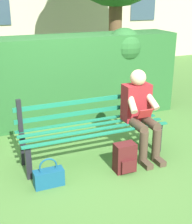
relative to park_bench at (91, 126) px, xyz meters
The scene contains 6 objects.
ground 0.45m from the park_bench, 90.00° to the left, with size 60.00×60.00×0.00m, color #477533.
park_bench is the anchor object (origin of this frame).
person_seated 0.71m from the park_bench, 165.39° to the left, with size 0.44×0.73×1.20m.
hedge_backdrop 1.55m from the park_bench, 82.97° to the right, with size 4.70×0.80×1.59m.
backpack 0.65m from the park_bench, 113.80° to the left, with size 0.27×0.24×0.39m.
handbag 0.96m from the park_bench, 34.13° to the left, with size 0.36×0.15×0.37m.
Camera 1 is at (1.45, 3.63, 2.16)m, focal length 50.46 mm.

